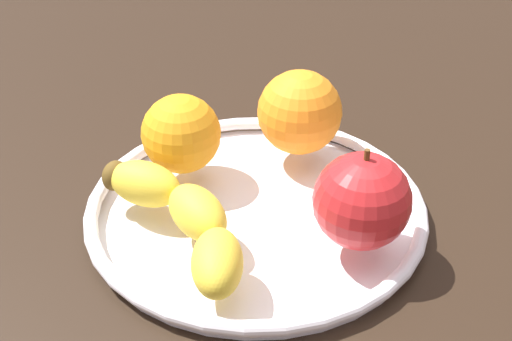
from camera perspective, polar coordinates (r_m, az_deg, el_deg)
ground_plane at (r=59.13cm, az=-0.00°, el=-5.45°), size 167.52×167.52×4.00cm
fruit_bowl at (r=57.31cm, az=-0.00°, el=-3.21°), size 28.87×28.87×1.80cm
banana at (r=52.38cm, az=-6.38°, el=-3.80°), size 18.48×10.05×3.74cm
apple at (r=51.04cm, az=8.97°, el=-2.56°), size 7.51×7.51×8.31cm
orange_center at (r=61.59cm, az=3.72°, el=4.96°), size 7.78×7.78×7.78cm
orange_front_left at (r=59.18cm, az=-6.46°, el=3.06°), size 7.04×7.04×7.04cm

